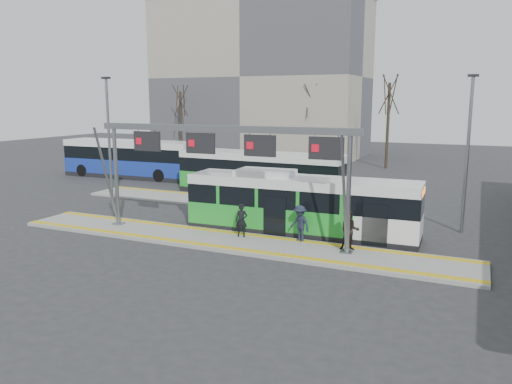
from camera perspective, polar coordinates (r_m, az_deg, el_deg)
ground at (r=23.12m, az=-3.30°, el=-5.80°), size 120.00×120.00×0.00m
platform_main at (r=23.10m, az=-3.30°, el=-5.62°), size 22.00×3.00×0.15m
platform_second at (r=31.79m, az=-3.04°, el=-1.16°), size 20.00×3.00×0.15m
tactile_main at (r=23.08m, az=-3.30°, el=-5.42°), size 22.00×2.65×0.02m
tactile_second at (r=32.78m, az=-2.12°, el=-0.65°), size 20.00×0.35×0.02m
gantry at (r=22.69m, az=-3.89°, el=4.95°), size 13.00×1.68×5.20m
apartment_block at (r=60.81m, az=0.67°, el=13.03°), size 24.50×12.50×18.40m
hero_bus at (r=24.35m, az=5.10°, el=-1.56°), size 11.31×2.75×3.09m
bg_bus_green at (r=34.43m, az=0.54°, el=2.08°), size 11.90×2.99×2.95m
bg_bus_blue at (r=43.66m, az=-14.13°, el=3.66°), size 12.07×3.00×3.13m
passenger_a at (r=23.35m, az=-1.67°, el=-3.28°), size 0.63×0.49×1.55m
passenger_b at (r=21.65m, az=10.66°, el=-4.36°), size 0.97×0.85×1.69m
passenger_c at (r=22.64m, az=5.04°, el=-3.60°), size 1.24×1.02×1.67m
tree_left at (r=52.72m, az=6.30°, el=10.27°), size 1.40×1.40×8.39m
tree_mid at (r=49.41m, az=14.98°, el=10.67°), size 1.40×1.40×9.18m
tree_far at (r=56.44m, az=-8.64°, el=10.23°), size 1.40×1.40×8.41m
lamp_west at (r=31.18m, az=-16.44°, el=5.76°), size 0.50×0.25×7.81m
lamp_east at (r=26.13m, az=23.03°, el=4.37°), size 0.50×0.25×7.67m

